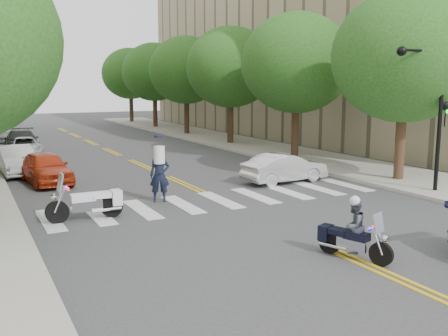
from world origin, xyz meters
TOP-DOWN VIEW (x-y plane):
  - ground at (0.00, 0.00)m, footprint 140.00×140.00m
  - sidewalk_right at (9.50, 22.00)m, footprint 5.00×60.00m
  - building_right at (26.00, 26.00)m, footprint 26.00×44.00m
  - tree_r_0 at (8.80, 6.00)m, footprint 6.40×6.40m
  - tree_r_1 at (8.80, 14.00)m, footprint 6.40×6.40m
  - tree_r_2 at (8.80, 22.00)m, footprint 6.40×6.40m
  - tree_r_3 at (8.80, 30.00)m, footprint 6.40×6.40m
  - tree_r_4 at (8.80, 38.00)m, footprint 6.40×6.40m
  - tree_r_5 at (8.80, 46.00)m, footprint 6.40×6.40m
  - traffic_signal_pole at (7.72, 3.50)m, footprint 2.82×0.42m
  - motorcycle_police at (-0.00, -0.76)m, footprint 0.95×1.95m
  - motorcycle_parked at (-4.95, 6.01)m, footprint 2.48×0.54m
  - officer_standing at (-2.11, 7.34)m, footprint 0.86×0.71m
  - convertible at (4.19, 8.29)m, footprint 4.07×1.65m
  - parked_car_a at (-5.37, 13.00)m, footprint 2.09×4.32m
  - parked_car_b at (-6.30, 16.01)m, footprint 1.71×4.32m
  - parked_car_c at (-5.20, 22.80)m, footprint 2.01×4.15m
  - parked_car_d at (-5.20, 24.50)m, footprint 2.39×5.13m
  - parked_car_e at (-6.04, 29.50)m, footprint 1.88×4.48m

SIDE VIEW (x-z plane):
  - ground at x=0.00m, z-range 0.00..0.00m
  - sidewalk_right at x=9.50m, z-range 0.00..0.15m
  - motorcycle_parked at x=-4.95m, z-range -0.24..1.36m
  - parked_car_c at x=-5.20m, z-range 0.00..1.14m
  - convertible at x=4.19m, z-range 0.00..1.31m
  - parked_car_b at x=-6.30m, z-range 0.00..1.40m
  - parked_car_a at x=-5.37m, z-range 0.00..1.42m
  - parked_car_d at x=-5.20m, z-range 0.00..1.45m
  - motorcycle_police at x=0.00m, z-range -0.09..1.54m
  - parked_car_e at x=-6.04m, z-range 0.00..1.51m
  - officer_standing at x=-2.11m, z-range 0.00..2.02m
  - traffic_signal_pole at x=7.72m, z-range 0.72..6.72m
  - tree_r_0 at x=8.80m, z-range 1.33..9.78m
  - tree_r_1 at x=8.80m, z-range 1.33..9.78m
  - tree_r_2 at x=8.80m, z-range 1.33..9.78m
  - tree_r_3 at x=8.80m, z-range 1.33..9.78m
  - tree_r_4 at x=8.80m, z-range 1.33..9.78m
  - tree_r_5 at x=8.80m, z-range 1.33..9.78m
  - building_right at x=26.00m, z-range 0.00..22.00m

